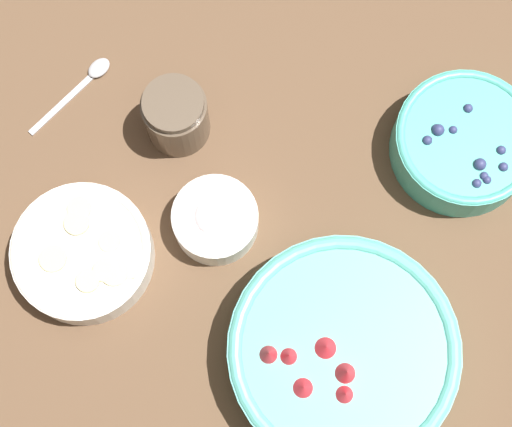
{
  "coord_description": "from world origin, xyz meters",
  "views": [
    {
      "loc": [
        0.08,
        0.18,
        1.02
      ],
      "look_at": [
        0.07,
        -0.08,
        0.04
      ],
      "focal_mm": 60.0,
      "sensor_mm": 36.0,
      "label": 1
    }
  ],
  "objects_px": {
    "bowl_cream": "(215,219)",
    "jar_chocolate": "(176,116)",
    "bowl_strawberries": "(342,352)",
    "bowl_blueberries": "(464,142)",
    "bowl_bananas": "(83,253)"
  },
  "relations": [
    {
      "from": "bowl_cream",
      "to": "jar_chocolate",
      "type": "distance_m",
      "value": 0.14
    },
    {
      "from": "jar_chocolate",
      "to": "bowl_strawberries",
      "type": "bearing_deg",
      "value": 120.99
    },
    {
      "from": "bowl_strawberries",
      "to": "bowl_blueberries",
      "type": "height_order",
      "value": "bowl_strawberries"
    },
    {
      "from": "bowl_strawberries",
      "to": "jar_chocolate",
      "type": "xyz_separation_m",
      "value": [
        0.18,
        -0.3,
        -0.0
      ]
    },
    {
      "from": "jar_chocolate",
      "to": "bowl_cream",
      "type": "bearing_deg",
      "value": 107.74
    },
    {
      "from": "bowl_bananas",
      "to": "bowl_blueberries",
      "type": "bearing_deg",
      "value": -166.75
    },
    {
      "from": "bowl_strawberries",
      "to": "bowl_cream",
      "type": "relative_size",
      "value": 2.53
    },
    {
      "from": "bowl_strawberries",
      "to": "bowl_blueberries",
      "type": "xyz_separation_m",
      "value": [
        -0.17,
        -0.25,
        -0.01
      ]
    },
    {
      "from": "bowl_strawberries",
      "to": "jar_chocolate",
      "type": "bearing_deg",
      "value": -59.01
    },
    {
      "from": "bowl_blueberries",
      "to": "bowl_cream",
      "type": "xyz_separation_m",
      "value": [
        0.31,
        0.08,
        -0.01
      ]
    },
    {
      "from": "bowl_cream",
      "to": "bowl_strawberries",
      "type": "bearing_deg",
      "value": 129.27
    },
    {
      "from": "bowl_blueberries",
      "to": "bowl_bananas",
      "type": "xyz_separation_m",
      "value": [
        0.47,
        0.11,
        -0.01
      ]
    },
    {
      "from": "bowl_blueberries",
      "to": "jar_chocolate",
      "type": "bearing_deg",
      "value": -8.47
    },
    {
      "from": "bowl_blueberries",
      "to": "bowl_bananas",
      "type": "height_order",
      "value": "bowl_blueberries"
    },
    {
      "from": "bowl_strawberries",
      "to": "bowl_blueberries",
      "type": "distance_m",
      "value": 0.3
    }
  ]
}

